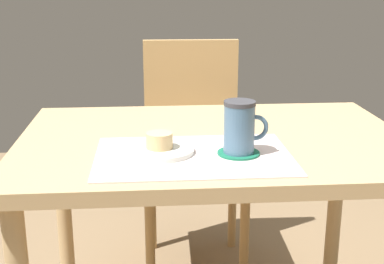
# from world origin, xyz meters

# --- Properties ---
(dining_table) EXTENTS (1.04, 0.72, 0.75)m
(dining_table) POSITION_xyz_m (0.00, 0.00, 0.66)
(dining_table) COLOR tan
(dining_table) RESTS_ON ground_plane
(wooden_chair) EXTENTS (0.43, 0.43, 0.92)m
(wooden_chair) POSITION_xyz_m (0.00, 0.69, 0.50)
(wooden_chair) COLOR tan
(wooden_chair) RESTS_ON ground_plane
(placemat) EXTENTS (0.47, 0.32, 0.00)m
(placemat) POSITION_xyz_m (-0.07, -0.16, 0.76)
(placemat) COLOR silver
(placemat) RESTS_ON dining_table
(pastry_plate) EXTENTS (0.17, 0.17, 0.01)m
(pastry_plate) POSITION_xyz_m (-0.15, -0.14, 0.76)
(pastry_plate) COLOR silver
(pastry_plate) RESTS_ON placemat
(pastry) EXTENTS (0.06, 0.06, 0.04)m
(pastry) POSITION_xyz_m (-0.15, -0.14, 0.79)
(pastry) COLOR #E5BC7F
(pastry) RESTS_ON pastry_plate
(coffee_coaster) EXTENTS (0.10, 0.10, 0.00)m
(coffee_coaster) POSITION_xyz_m (0.04, -0.16, 0.76)
(coffee_coaster) COLOR #196B4C
(coffee_coaster) RESTS_ON placemat
(coffee_mug) EXTENTS (0.11, 0.08, 0.13)m
(coffee_mug) POSITION_xyz_m (0.04, -0.16, 0.83)
(coffee_mug) COLOR slate
(coffee_mug) RESTS_ON coffee_coaster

